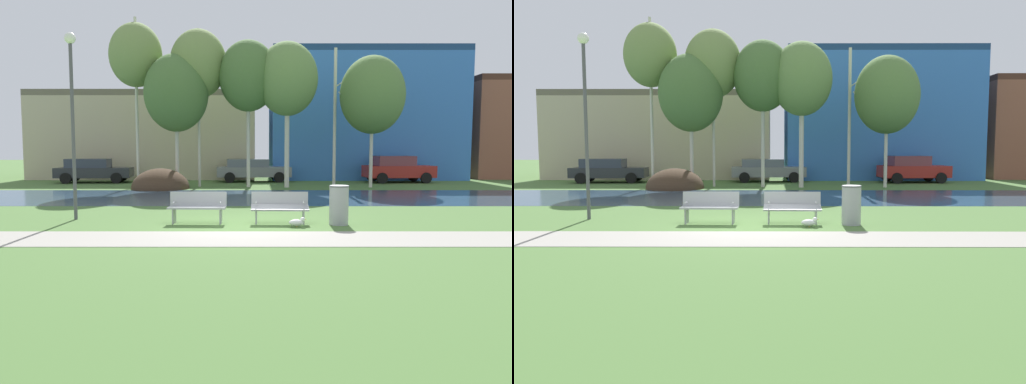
% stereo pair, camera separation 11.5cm
% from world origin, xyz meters
% --- Properties ---
extents(ground_plane, '(120.00, 120.00, 0.00)m').
position_xyz_m(ground_plane, '(0.00, 10.00, 0.00)').
color(ground_plane, '#476B33').
extents(paved_path_strip, '(60.00, 1.92, 0.01)m').
position_xyz_m(paved_path_strip, '(0.00, -1.82, 0.01)').
color(paved_path_strip, gray).
rests_on(paved_path_strip, ground).
extents(river_band, '(80.00, 6.61, 0.01)m').
position_xyz_m(river_band, '(0.00, 7.83, 0.00)').
color(river_band, '#2D475B').
rests_on(river_band, ground).
extents(soil_mound, '(2.97, 3.21, 2.08)m').
position_xyz_m(soil_mound, '(-4.43, 12.15, 0.00)').
color(soil_mound, '#423021').
rests_on(soil_mound, ground).
extents(bench_left, '(1.61, 0.61, 0.87)m').
position_xyz_m(bench_left, '(-1.15, 0.56, 0.47)').
color(bench_left, '#9EA0A3').
rests_on(bench_left, ground).
extents(bench_right, '(1.61, 0.61, 0.87)m').
position_xyz_m(bench_right, '(1.15, 0.56, 0.47)').
color(bench_right, '#9EA0A3').
rests_on(bench_right, ground).
extents(trash_bin, '(0.55, 0.55, 1.08)m').
position_xyz_m(trash_bin, '(2.76, 0.29, 0.56)').
color(trash_bin, '#999B9E').
rests_on(trash_bin, ground).
extents(seagull, '(0.47, 0.17, 0.27)m').
position_xyz_m(seagull, '(1.58, -0.14, 0.13)').
color(seagull, white).
rests_on(seagull, ground).
extents(streetlamp, '(0.32, 0.32, 5.39)m').
position_xyz_m(streetlamp, '(-4.83, 1.28, 3.59)').
color(streetlamp, '#4C4C51').
rests_on(streetlamp, ground).
extents(birch_far_left, '(2.81, 2.81, 9.00)m').
position_xyz_m(birch_far_left, '(-5.93, 13.63, 7.00)').
color(birch_far_left, beige).
rests_on(birch_far_left, ground).
extents(birch_left, '(3.38, 3.38, 6.99)m').
position_xyz_m(birch_left, '(-3.69, 13.00, 4.95)').
color(birch_left, beige).
rests_on(birch_left, ground).
extents(birch_center_left, '(3.01, 3.01, 8.38)m').
position_xyz_m(birch_center_left, '(-2.58, 13.52, 6.53)').
color(birch_center_left, beige).
rests_on(birch_center_left, ground).
extents(birch_center, '(3.10, 3.10, 7.72)m').
position_xyz_m(birch_center, '(0.08, 13.18, 5.84)').
color(birch_center, beige).
rests_on(birch_center, ground).
extents(birch_center_right, '(3.19, 3.19, 7.59)m').
position_xyz_m(birch_center_right, '(2.12, 12.92, 5.65)').
color(birch_center_right, beige).
rests_on(birch_center_right, ground).
extents(birch_right, '(1.16, 1.85, 7.38)m').
position_xyz_m(birch_right, '(4.75, 13.54, 3.76)').
color(birch_right, beige).
rests_on(birch_right, ground).
extents(birch_far_right, '(3.38, 3.38, 6.88)m').
position_xyz_m(birch_far_right, '(6.57, 12.90, 4.84)').
color(birch_far_right, beige).
rests_on(birch_far_right, ground).
extents(parked_van_nearest_dark, '(4.51, 2.35, 1.43)m').
position_xyz_m(parked_van_nearest_dark, '(-9.32, 16.42, 0.76)').
color(parked_van_nearest_dark, '#282B30').
rests_on(parked_van_nearest_dark, ground).
extents(parked_sedan_second_grey, '(4.65, 2.37, 1.40)m').
position_xyz_m(parked_sedan_second_grey, '(0.23, 17.20, 0.75)').
color(parked_sedan_second_grey, slate).
rests_on(parked_sedan_second_grey, ground).
extents(parked_hatch_third_red, '(4.15, 2.35, 1.60)m').
position_xyz_m(parked_hatch_third_red, '(9.01, 16.57, 0.83)').
color(parked_hatch_third_red, maroon).
rests_on(parked_hatch_third_red, ground).
extents(building_beige_block, '(14.88, 9.14, 5.82)m').
position_xyz_m(building_beige_block, '(-7.04, 23.12, 2.91)').
color(building_beige_block, '#BCAD8E').
rests_on(building_beige_block, ground).
extents(building_blue_store, '(12.51, 9.96, 8.52)m').
position_xyz_m(building_blue_store, '(7.81, 22.94, 4.26)').
color(building_blue_store, '#3870C6').
rests_on(building_blue_store, ground).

